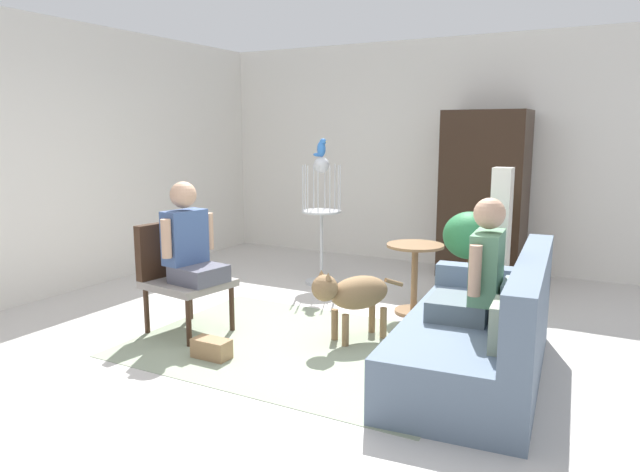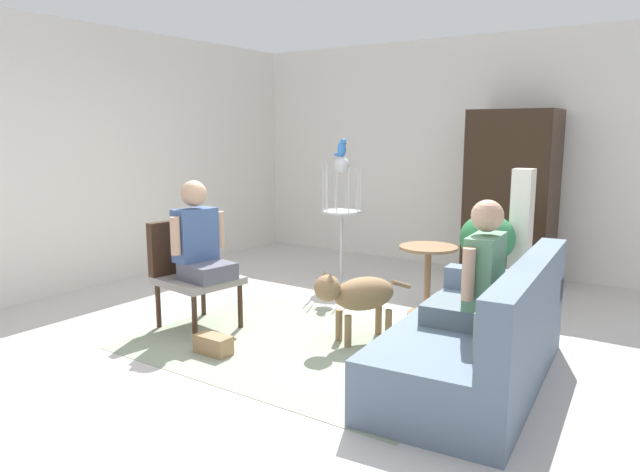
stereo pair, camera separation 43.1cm
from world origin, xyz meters
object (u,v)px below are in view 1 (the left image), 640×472
(bird_cage_stand, at_px, (322,216))
(potted_plant, at_px, (469,243))
(round_end_table, at_px, (415,271))
(parrot, at_px, (321,148))
(column_lamp, at_px, (500,236))
(armoire_cabinet, at_px, (484,195))
(person_on_couch, at_px, (478,273))
(dog, at_px, (353,294))
(person_on_armchair, at_px, (189,241))
(armchair, at_px, (178,269))
(couch, at_px, (483,335))
(handbag, at_px, (212,349))

(bird_cage_stand, distance_m, potted_plant, 1.66)
(round_end_table, xyz_separation_m, parrot, (-1.28, 0.56, 1.09))
(column_lamp, bearing_deg, armoire_cabinet, 112.00)
(round_end_table, relative_size, parrot, 3.31)
(person_on_couch, height_order, dog, person_on_couch)
(column_lamp, bearing_deg, person_on_armchair, -133.35)
(round_end_table, distance_m, column_lamp, 1.00)
(dog, bearing_deg, column_lamp, 65.32)
(parrot, bearing_deg, armchair, -99.52)
(parrot, bearing_deg, column_lamp, 6.14)
(couch, xyz_separation_m, column_lamp, (-0.31, 1.90, 0.36))
(round_end_table, relative_size, armoire_cabinet, 0.34)
(parrot, bearing_deg, round_end_table, -23.55)
(armchair, bearing_deg, armoire_cabinet, 60.29)
(person_on_armchair, relative_size, dog, 1.08)
(person_on_couch, bearing_deg, handbag, -161.05)
(bird_cage_stand, distance_m, armoire_cabinet, 1.91)
(person_on_armchair, bearing_deg, handbag, -36.71)
(dog, height_order, handbag, dog)
(couch, height_order, person_on_armchair, person_on_armchair)
(couch, relative_size, potted_plant, 2.22)
(person_on_couch, relative_size, handbag, 2.90)
(round_end_table, height_order, potted_plant, potted_plant)
(potted_plant, relative_size, column_lamp, 0.69)
(armchair, relative_size, dog, 1.20)
(bird_cage_stand, bearing_deg, dog, -53.72)
(person_on_armchair, xyz_separation_m, parrot, (0.17, 1.97, 0.71))
(armchair, bearing_deg, dog, 17.56)
(column_lamp, bearing_deg, potted_plant, -128.02)
(person_on_couch, distance_m, handbag, 2.01)
(person_on_couch, height_order, bird_cage_stand, bird_cage_stand)
(round_end_table, xyz_separation_m, column_lamp, (0.60, 0.76, 0.26))
(armchair, bearing_deg, potted_plant, 43.22)
(armchair, bearing_deg, column_lamp, 44.25)
(parrot, xyz_separation_m, armoire_cabinet, (1.47, 1.21, -0.54))
(couch, height_order, potted_plant, potted_plant)
(dog, bearing_deg, person_on_couch, -12.77)
(armchair, relative_size, handbag, 3.16)
(armchair, relative_size, bird_cage_stand, 0.65)
(parrot, relative_size, column_lamp, 0.15)
(armoire_cabinet, bearing_deg, couch, -76.22)
(potted_plant, distance_m, handbag, 2.67)
(person_on_couch, relative_size, dog, 1.10)
(potted_plant, bearing_deg, person_on_armchair, -134.09)
(handbag, bearing_deg, armoire_cabinet, 72.26)
(parrot, bearing_deg, person_on_armchair, -94.96)
(parrot, bearing_deg, potted_plant, -2.89)
(potted_plant, relative_size, handbag, 3.18)
(dog, bearing_deg, bird_cage_stand, 126.28)
(column_lamp, height_order, armoire_cabinet, armoire_cabinet)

